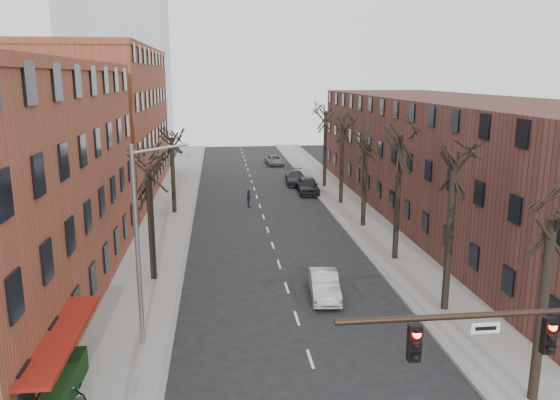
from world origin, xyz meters
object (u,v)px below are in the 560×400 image
object	(u,v)px
parked_car_mid	(296,178)
bicycle	(70,392)
silver_sedan	(324,285)
parked_car_near	(308,185)

from	to	relation	value
parked_car_mid	bicycle	bearing A→B (deg)	-105.49
silver_sedan	bicycle	size ratio (longest dim) A/B	2.63
silver_sedan	parked_car_near	bearing A→B (deg)	87.73
silver_sedan	bicycle	distance (m)	14.14
silver_sedan	parked_car_mid	size ratio (longest dim) A/B	0.82
parked_car_near	silver_sedan	bearing A→B (deg)	-94.87
silver_sedan	parked_car_near	world-z (taller)	parked_car_near
silver_sedan	parked_car_mid	world-z (taller)	parked_car_mid
parked_car_near	bicycle	bearing A→B (deg)	-109.77
silver_sedan	bicycle	xyz separation A→B (m)	(-11.05, -8.82, -0.12)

